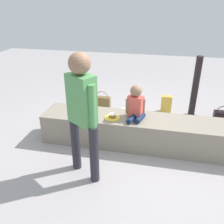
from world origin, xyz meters
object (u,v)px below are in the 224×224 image
Objects in this scene: child_seated at (136,104)px; cake_box_white at (125,115)px; cake_plate at (112,117)px; gift_bag at (166,104)px; adult_standing at (82,107)px; handbag_brown_canvas at (102,102)px; water_bottle_near_gift at (85,107)px; handbag_black_leather at (222,117)px.

cake_box_white is (-0.26, 0.79, -0.59)m from child_seated.
cake_plate is 0.96m from cake_box_white.
gift_bag reaches higher than cake_box_white.
adult_standing is 5.33× the size of cake_box_white.
adult_standing reaches higher than cake_box_white.
handbag_brown_canvas is (-0.79, 1.16, -0.54)m from child_seated.
water_bottle_near_gift is at bearing 108.27° from adult_standing.
water_bottle_near_gift is (-1.06, 0.87, -0.55)m from child_seated.
child_seated is at bearing -71.81° from cake_box_white.
gift_bag is at bearing 164.80° from handbag_black_leather.
cake_plate is (-0.32, -0.08, -0.19)m from child_seated.
handbag_black_leather is at bearing 31.10° from cake_plate.
cake_box_white is at bearing 81.19° from adult_standing.
handbag_brown_canvas is (-0.48, 1.24, -0.35)m from cake_plate.
adult_standing is 0.87m from cake_plate.
handbag_brown_canvas is at bearing 124.36° from child_seated.
handbag_brown_canvas is at bearing 98.34° from adult_standing.
child_seated is at bearing -110.34° from gift_bag.
handbag_brown_canvas is (-2.20, 0.20, -0.00)m from handbag_black_leather.
cake_box_white is (-0.71, -0.43, -0.10)m from gift_bag.
water_bottle_near_gift is (-0.55, 1.66, -0.82)m from adult_standing.
handbag_brown_canvas reaches higher than water_bottle_near_gift.
water_bottle_near_gift is at bearing -177.89° from handbag_black_leather.
cake_plate is 1.54m from gift_bag.
cake_plate is at bearing -52.08° from water_bottle_near_gift.
adult_standing is 4.68× the size of handbag_black_leather.
cake_plate is at bearing -93.67° from cake_box_white.
adult_standing is at bearing -137.48° from handbag_black_leather.
child_seated is at bearing -55.64° from handbag_brown_canvas.
child_seated is at bearing -145.73° from handbag_black_leather.
child_seated reaches higher than water_bottle_near_gift.
cake_plate reaches higher than gift_bag.
gift_bag is 1.26× the size of cake_box_white.
adult_standing reaches higher than child_seated.
water_bottle_near_gift is at bearing 127.92° from cake_plate.
child_seated is 2.16× the size of cake_plate.
adult_standing is 1.82m from cake_box_white.
adult_standing reaches higher than gift_bag.
cake_plate is (0.19, 0.72, -0.46)m from adult_standing.
water_bottle_near_gift is (-0.74, 0.95, -0.36)m from cake_plate.
cake_plate is 0.66× the size of handbag_brown_canvas.
gift_bag is 0.84m from cake_box_white.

